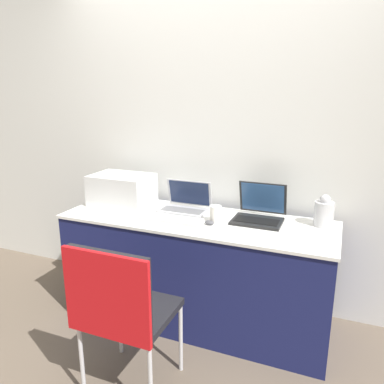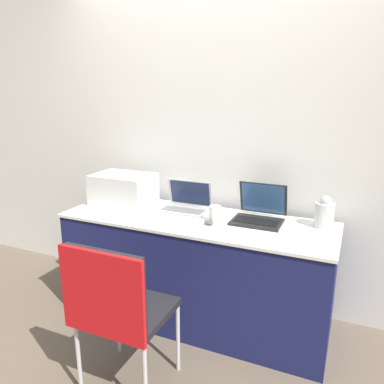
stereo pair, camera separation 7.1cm
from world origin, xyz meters
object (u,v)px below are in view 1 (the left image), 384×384
laptop_right (259,212)px  metal_pitcher (324,212)px  laptop_left (185,204)px  mouse (209,223)px  coffee_cup (215,214)px  printer (122,189)px  external_keyboard (171,219)px  chair (119,304)px

laptop_right → metal_pitcher: bearing=6.2°
laptop_left → mouse: bearing=-39.3°
coffee_cup → laptop_right: bearing=29.7°
printer → metal_pitcher: printer is taller
laptop_right → printer: bearing=-177.7°
external_keyboard → coffee_cup: 0.31m
laptop_right → external_keyboard: (-0.56, -0.24, -0.04)m
mouse → metal_pitcher: bearing=20.4°
mouse → external_keyboard: bearing=-174.7°
laptop_right → external_keyboard: size_ratio=0.76×
laptop_left → laptop_right: (0.56, -0.01, 0.01)m
printer → laptop_left: printer is taller
laptop_left → chair: (0.05, -0.99, -0.26)m
external_keyboard → mouse: bearing=5.3°
laptop_left → mouse: size_ratio=5.34×
external_keyboard → mouse: mouse is taller
printer → metal_pitcher: bearing=3.4°
laptop_right → metal_pitcher: (0.42, 0.05, 0.04)m
laptop_left → printer: bearing=-174.7°
printer → metal_pitcher: size_ratio=2.13×
coffee_cup → mouse: (-0.02, -0.07, -0.04)m
coffee_cup → chair: 0.91m
external_keyboard → mouse: 0.27m
laptop_left → coffee_cup: (0.29, -0.16, 0.01)m
printer → laptop_left: 0.53m
printer → coffee_cup: bearing=-7.6°
printer → coffee_cup: (0.81, -0.11, -0.07)m
printer → coffee_cup: size_ratio=3.99×
printer → chair: 1.15m
mouse → printer: bearing=167.6°
laptop_right → mouse: (-0.28, -0.22, -0.04)m
laptop_right → chair: laptop_right is taller
laptop_left → metal_pitcher: size_ratio=1.64×
printer → external_keyboard: printer is taller
laptop_left → laptop_right: bearing=-0.5°
laptop_left → external_keyboard: size_ratio=0.81×
mouse → metal_pitcher: 0.75m
printer → laptop_left: size_ratio=1.30×
laptop_left → chair: size_ratio=0.39×
external_keyboard → chair: (0.05, -0.74, -0.22)m
mouse → laptop_left: bearing=140.7°
metal_pitcher → laptop_right: bearing=-173.8°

